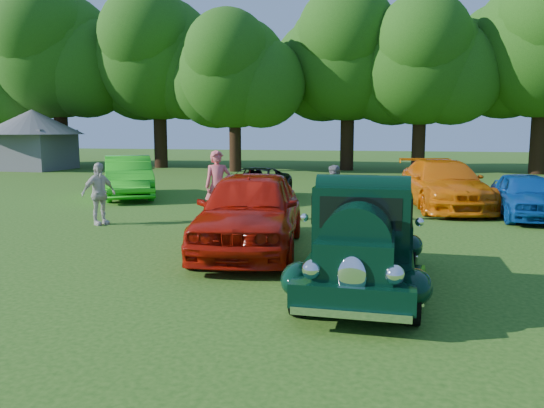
% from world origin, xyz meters
% --- Properties ---
extents(ground, '(120.00, 120.00, 0.00)m').
position_xyz_m(ground, '(0.00, 0.00, 0.00)').
color(ground, '#204A11').
rests_on(ground, ground).
extents(hero_pickup, '(2.01, 4.31, 1.68)m').
position_xyz_m(hero_pickup, '(0.68, -0.81, 0.73)').
color(hero_pickup, black).
rests_on(hero_pickup, ground).
extents(red_convertible, '(2.69, 5.21, 1.70)m').
position_xyz_m(red_convertible, '(-1.80, 1.43, 0.85)').
color(red_convertible, '#A31207').
rests_on(red_convertible, ground).
extents(back_car_lime, '(3.84, 4.95, 1.57)m').
position_xyz_m(back_car_lime, '(-8.77, 9.07, 0.78)').
color(back_car_lime, green).
rests_on(back_car_lime, ground).
extents(back_car_black, '(2.08, 4.31, 1.18)m').
position_xyz_m(back_car_black, '(-3.86, 9.32, 0.59)').
color(back_car_black, black).
rests_on(back_car_black, ground).
extents(back_car_orange, '(3.18, 5.71, 1.57)m').
position_xyz_m(back_car_orange, '(2.62, 8.86, 0.78)').
color(back_car_orange, '#DD6607').
rests_on(back_car_orange, ground).
extents(back_car_blue, '(1.61, 3.92, 1.33)m').
position_xyz_m(back_car_blue, '(4.80, 7.30, 0.66)').
color(back_car_blue, '#0D3F92').
rests_on(back_car_blue, ground).
extents(spectator_pink, '(0.86, 0.75, 1.98)m').
position_xyz_m(spectator_pink, '(-3.67, 4.70, 0.99)').
color(spectator_pink, '#D3575E').
rests_on(spectator_pink, ground).
extents(spectator_grey, '(0.86, 0.73, 1.57)m').
position_xyz_m(spectator_grey, '(-0.49, 5.43, 0.79)').
color(spectator_grey, gray).
rests_on(spectator_grey, ground).
extents(spectator_white, '(0.81, 1.06, 1.68)m').
position_xyz_m(spectator_white, '(-6.60, 3.46, 0.84)').
color(spectator_white, beige).
rests_on(spectator_white, ground).
extents(gazebo, '(6.40, 6.40, 3.90)m').
position_xyz_m(gazebo, '(-22.00, 21.00, 2.40)').
color(gazebo, '#5C5B61').
rests_on(gazebo, ground).
extents(tree_line, '(63.77, 10.07, 12.04)m').
position_xyz_m(tree_line, '(0.17, 24.35, 6.94)').
color(tree_line, '#311E10').
rests_on(tree_line, ground).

